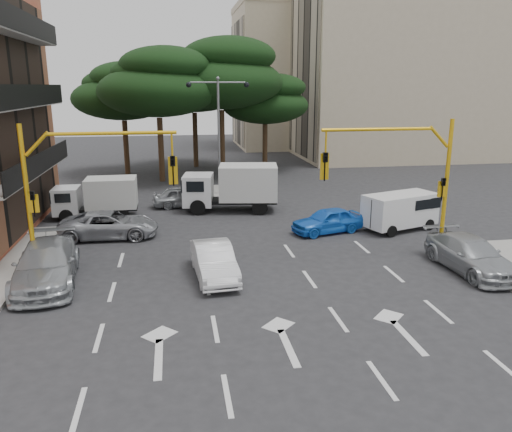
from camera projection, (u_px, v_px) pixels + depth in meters
The scene contains 21 objects.
ground at pixel (259, 282), 19.21m from camera, with size 120.00×120.00×0.00m, color #28282B.
median_strip at pixel (220, 194), 34.45m from camera, with size 1.40×6.00×0.15m, color gray.
apartment_beige_near at pixel (400, 65), 50.53m from camera, with size 20.20×12.15×18.70m.
apartment_beige_far at pixel (302, 77), 61.12m from camera, with size 16.20×12.15×16.70m.
pine_left_near at pixel (159, 82), 37.60m from camera, with size 9.15×9.15×10.23m.
pine_center at pixel (222, 73), 40.13m from camera, with size 9.98×9.98×11.16m.
pine_left_far at pixel (123, 91), 41.12m from camera, with size 8.32×8.32×9.30m.
pine_right at pixel (266, 99), 43.20m from camera, with size 7.49×7.49×8.37m.
pine_back at pixel (194, 83), 44.76m from camera, with size 9.15×9.15×10.23m.
signal_mast_right at pixel (409, 170), 21.20m from camera, with size 5.79×0.37×6.00m.
signal_mast_left at pixel (75, 179), 19.04m from camera, with size 5.79×0.37×6.00m.
street_lamp_center at pixel (218, 115), 33.10m from camera, with size 4.16×0.36×7.77m.
car_white_hatch at pixel (214, 261), 19.57m from camera, with size 1.43×4.11×1.35m, color silver.
car_blue_compact at pixel (328, 220), 25.58m from camera, with size 1.52×3.77×1.29m, color blue.
car_silver_wagon at pixel (46, 264), 18.91m from camera, with size 2.18×5.37×1.56m, color #A2A6AA.
car_silver_cross_a at pixel (109, 225), 24.71m from camera, with size 2.19×4.76×1.32m, color #A6A8AE.
car_silver_cross_b at pixel (183, 197), 31.04m from camera, with size 1.51×3.74×1.28m, color #93979B.
car_silver_parked at pixel (470, 255), 20.26m from camera, with size 1.93×4.74×1.38m, color #A1A4A9.
van_white at pixel (400, 212), 26.03m from camera, with size 1.76×3.89×1.95m, color white, non-canonical shape.
box_truck_a at pixel (97, 198), 28.39m from camera, with size 1.95×4.64×2.28m, color silver, non-canonical shape.
box_truck_b at pixel (231, 188), 29.87m from camera, with size 2.38×5.66×2.79m, color white, non-canonical shape.
Camera 1 is at (-3.05, -17.67, 7.35)m, focal length 35.00 mm.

